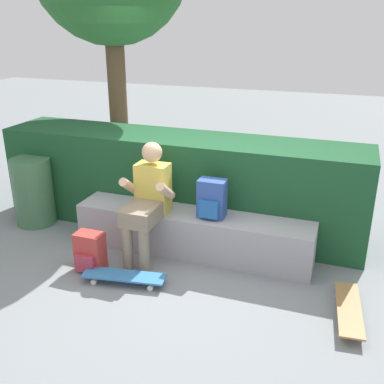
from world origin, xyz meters
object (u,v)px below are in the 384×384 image
Objects in this scene: person_skater at (147,198)px; skateboard_near_person at (124,276)px; backpack_on_ground at (90,252)px; trash_bin at (33,191)px; skateboard_beside_bench at (349,309)px; bench_main at (192,233)px; backpack_on_bench at (212,199)px.

person_skater reaches higher than skateboard_near_person.
trash_bin is (-1.22, 0.75, 0.22)m from backpack_on_ground.
skateboard_near_person and skateboard_beside_bench have the same top height.
bench_main is at bearing 27.48° from person_skater.
backpack_on_bench reaches higher than skateboard_beside_bench.
backpack_on_bench is (0.21, -0.01, 0.43)m from bench_main.
skateboard_near_person is 2.05m from skateboard_beside_bench.
backpack_on_bench reaches higher than trash_bin.
backpack_on_ground is at bearing -133.98° from person_skater.
bench_main reaches higher than backpack_on_ground.
trash_bin is at bearing 169.41° from skateboard_beside_bench.
person_skater reaches higher than trash_bin.
backpack_on_bench is (0.62, 0.20, -0.00)m from person_skater.
skateboard_beside_bench is at bearing -10.59° from trash_bin.
skateboard_near_person is (-0.01, -0.57, -0.59)m from person_skater.
trash_bin is at bearing 148.45° from backpack_on_ground.
person_skater is at bearing -161.84° from backpack_on_bench.
person_skater is at bearing 168.94° from skateboard_beside_bench.
backpack_on_bench is (-1.42, 0.60, 0.58)m from skateboard_beside_bench.
skateboard_beside_bench is at bearing -20.61° from bench_main.
person_skater is at bearing 89.39° from skateboard_near_person.
backpack_on_ground is at bearing -31.55° from trash_bin.
skateboard_near_person is 2.05× the size of backpack_on_bench.
skateboard_near_person is 0.47m from backpack_on_ground.
backpack_on_ground is (-0.44, 0.11, 0.12)m from skateboard_near_person.
backpack_on_ground reaches higher than skateboard_beside_bench.
person_skater reaches higher than bench_main.
backpack_on_bench reaches higher than skateboard_near_person.
backpack_on_ground is at bearing -141.79° from bench_main.
backpack_on_ground is 0.49× the size of trash_bin.
backpack_on_ground is at bearing 165.27° from skateboard_near_person.
trash_bin reaches higher than skateboard_beside_bench.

